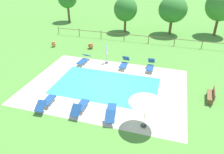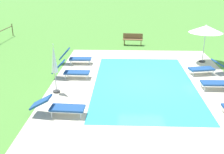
{
  "view_description": "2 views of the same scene",
  "coord_description": "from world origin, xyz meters",
  "px_view_note": "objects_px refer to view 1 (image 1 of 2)",
  "views": [
    {
      "loc": [
        4.67,
        -13.85,
        9.01
      ],
      "look_at": [
        0.36,
        0.5,
        0.6
      ],
      "focal_mm": 34.06,
      "sensor_mm": 36.0,
      "label": 1
    },
    {
      "loc": [
        -12.57,
        1.08,
        5.04
      ],
      "look_at": [
        -1.35,
        1.52,
        0.82
      ],
      "focal_mm": 43.63,
      "sensor_mm": 36.0,
      "label": 2
    }
  ],
  "objects_px": {
    "wooden_bench_lawn_side": "(212,95)",
    "terracotta_urn_near_fence": "(54,44)",
    "terracotta_urn_by_tree": "(91,46)",
    "tree_west_mid": "(221,5)",
    "sun_lounger_north_near_steps": "(84,60)",
    "tree_far_west": "(126,9)",
    "sun_lounger_south_mid": "(111,111)",
    "sun_lounger_north_mid": "(80,107)",
    "tree_centre": "(173,10)",
    "patio_umbrella_closed_row_west": "(106,49)",
    "patio_umbrella_open_foreground": "(146,99)",
    "sun_lounger_north_far": "(124,63)",
    "sun_lounger_south_near_corner": "(150,66)",
    "sun_lounger_north_end": "(46,102)"
  },
  "relations": [
    {
      "from": "wooden_bench_lawn_side",
      "to": "terracotta_urn_near_fence",
      "type": "distance_m",
      "value": 17.47
    },
    {
      "from": "terracotta_urn_by_tree",
      "to": "tree_west_mid",
      "type": "bearing_deg",
      "value": 33.22
    },
    {
      "from": "sun_lounger_north_near_steps",
      "to": "terracotta_urn_near_fence",
      "type": "distance_m",
      "value": 5.91
    },
    {
      "from": "tree_far_west",
      "to": "sun_lounger_south_mid",
      "type": "bearing_deg",
      "value": -79.13
    },
    {
      "from": "sun_lounger_north_mid",
      "to": "tree_centre",
      "type": "relative_size",
      "value": 0.4
    },
    {
      "from": "sun_lounger_north_near_steps",
      "to": "sun_lounger_north_mid",
      "type": "relative_size",
      "value": 1.05
    },
    {
      "from": "patio_umbrella_closed_row_west",
      "to": "tree_far_west",
      "type": "distance_m",
      "value": 10.54
    },
    {
      "from": "sun_lounger_north_near_steps",
      "to": "terracotta_urn_near_fence",
      "type": "relative_size",
      "value": 3.31
    },
    {
      "from": "sun_lounger_south_mid",
      "to": "patio_umbrella_open_foreground",
      "type": "distance_m",
      "value": 2.78
    },
    {
      "from": "sun_lounger_north_far",
      "to": "tree_far_west",
      "type": "xyz_separation_m",
      "value": [
        -2.55,
        10.78,
        2.68
      ]
    },
    {
      "from": "sun_lounger_south_near_corner",
      "to": "patio_umbrella_open_foreground",
      "type": "relative_size",
      "value": 0.83
    },
    {
      "from": "sun_lounger_south_mid",
      "to": "tree_centre",
      "type": "xyz_separation_m",
      "value": [
        2.61,
        18.62,
        2.89
      ]
    },
    {
      "from": "sun_lounger_south_near_corner",
      "to": "tree_west_mid",
      "type": "relative_size",
      "value": 0.33
    },
    {
      "from": "sun_lounger_north_far",
      "to": "tree_far_west",
      "type": "distance_m",
      "value": 11.39
    },
    {
      "from": "sun_lounger_north_far",
      "to": "sun_lounger_south_near_corner",
      "type": "distance_m",
      "value": 2.44
    },
    {
      "from": "wooden_bench_lawn_side",
      "to": "tree_far_west",
      "type": "xyz_separation_m",
      "value": [
        -9.83,
        14.17,
        2.6
      ]
    },
    {
      "from": "sun_lounger_north_near_steps",
      "to": "sun_lounger_north_mid",
      "type": "height_order",
      "value": "sun_lounger_north_mid"
    },
    {
      "from": "sun_lounger_south_near_corner",
      "to": "terracotta_urn_near_fence",
      "type": "bearing_deg",
      "value": 167.31
    },
    {
      "from": "patio_umbrella_closed_row_west",
      "to": "wooden_bench_lawn_side",
      "type": "height_order",
      "value": "patio_umbrella_closed_row_west"
    },
    {
      "from": "sun_lounger_north_near_steps",
      "to": "patio_umbrella_closed_row_west",
      "type": "height_order",
      "value": "patio_umbrella_closed_row_west"
    },
    {
      "from": "sun_lounger_north_far",
      "to": "sun_lounger_north_end",
      "type": "bearing_deg",
      "value": -116.33
    },
    {
      "from": "tree_far_west",
      "to": "wooden_bench_lawn_side",
      "type": "bearing_deg",
      "value": -55.25
    },
    {
      "from": "sun_lounger_north_mid",
      "to": "sun_lounger_north_far",
      "type": "distance_m",
      "value": 7.37
    },
    {
      "from": "sun_lounger_north_far",
      "to": "sun_lounger_north_mid",
      "type": "bearing_deg",
      "value": -99.47
    },
    {
      "from": "sun_lounger_south_mid",
      "to": "tree_far_west",
      "type": "distance_m",
      "value": 18.48
    },
    {
      "from": "terracotta_urn_near_fence",
      "to": "tree_west_mid",
      "type": "distance_m",
      "value": 21.09
    },
    {
      "from": "sun_lounger_south_near_corner",
      "to": "wooden_bench_lawn_side",
      "type": "bearing_deg",
      "value": -36.41
    },
    {
      "from": "sun_lounger_north_end",
      "to": "sun_lounger_south_mid",
      "type": "xyz_separation_m",
      "value": [
        4.59,
        0.28,
        0.0
      ]
    },
    {
      "from": "sun_lounger_south_near_corner",
      "to": "patio_umbrella_closed_row_west",
      "type": "relative_size",
      "value": 0.84
    },
    {
      "from": "sun_lounger_south_near_corner",
      "to": "patio_umbrella_open_foreground",
      "type": "distance_m",
      "value": 7.93
    },
    {
      "from": "sun_lounger_south_mid",
      "to": "patio_umbrella_open_foreground",
      "type": "bearing_deg",
      "value": -9.71
    },
    {
      "from": "sun_lounger_north_end",
      "to": "sun_lounger_south_near_corner",
      "type": "distance_m",
      "value": 9.79
    },
    {
      "from": "sun_lounger_north_mid",
      "to": "patio_umbrella_closed_row_west",
      "type": "height_order",
      "value": "patio_umbrella_closed_row_west"
    },
    {
      "from": "patio_umbrella_open_foreground",
      "to": "tree_centre",
      "type": "bearing_deg",
      "value": 88.72
    },
    {
      "from": "sun_lounger_north_mid",
      "to": "patio_umbrella_open_foreground",
      "type": "relative_size",
      "value": 0.86
    },
    {
      "from": "patio_umbrella_open_foreground",
      "to": "terracotta_urn_by_tree",
      "type": "height_order",
      "value": "patio_umbrella_open_foreground"
    },
    {
      "from": "terracotta_urn_by_tree",
      "to": "terracotta_urn_near_fence",
      "type": "bearing_deg",
      "value": -170.49
    },
    {
      "from": "sun_lounger_north_near_steps",
      "to": "sun_lounger_south_near_corner",
      "type": "height_order",
      "value": "sun_lounger_south_near_corner"
    },
    {
      "from": "tree_far_west",
      "to": "tree_centre",
      "type": "xyz_separation_m",
      "value": [
        6.06,
        0.67,
        0.19
      ]
    },
    {
      "from": "sun_lounger_north_near_steps",
      "to": "terracotta_urn_near_fence",
      "type": "xyz_separation_m",
      "value": [
        -5.07,
        3.04,
        -0.02
      ]
    },
    {
      "from": "sun_lounger_north_end",
      "to": "terracotta_urn_by_tree",
      "type": "xyz_separation_m",
      "value": [
        -1.07,
        10.95,
        -0.03
      ]
    },
    {
      "from": "patio_umbrella_closed_row_west",
      "to": "terracotta_urn_by_tree",
      "type": "relative_size",
      "value": 3.71
    },
    {
      "from": "patio_umbrella_open_foreground",
      "to": "terracotta_urn_near_fence",
      "type": "bearing_deg",
      "value": 139.66
    },
    {
      "from": "terracotta_urn_near_fence",
      "to": "wooden_bench_lawn_side",
      "type": "bearing_deg",
      "value": -20.66
    },
    {
      "from": "sun_lounger_south_near_corner",
      "to": "tree_far_west",
      "type": "relative_size",
      "value": 0.41
    },
    {
      "from": "sun_lounger_south_mid",
      "to": "tree_west_mid",
      "type": "relative_size",
      "value": 0.36
    },
    {
      "from": "sun_lounger_north_far",
      "to": "sun_lounger_south_mid",
      "type": "bearing_deg",
      "value": -82.85
    },
    {
      "from": "sun_lounger_south_near_corner",
      "to": "patio_umbrella_open_foreground",
      "type": "height_order",
      "value": "patio_umbrella_open_foreground"
    },
    {
      "from": "wooden_bench_lawn_side",
      "to": "sun_lounger_north_mid",
      "type": "bearing_deg",
      "value": -155.45
    },
    {
      "from": "sun_lounger_north_mid",
      "to": "tree_far_west",
      "type": "relative_size",
      "value": 0.42
    }
  ]
}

